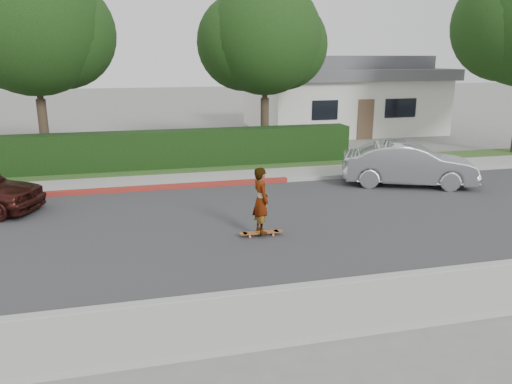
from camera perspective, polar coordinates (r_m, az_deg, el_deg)
ground at (r=13.59m, az=4.61°, el=-3.19°), size 120.00×120.00×0.00m
road at (r=13.59m, az=4.61°, el=-3.17°), size 60.00×8.00×0.01m
curb_near at (r=10.04m, az=12.12°, el=-9.96°), size 60.00×0.20×0.15m
sidewalk_near at (r=9.33m, az=14.56°, el=-12.26°), size 60.00×1.60×0.12m
curb_far at (r=17.35m, az=0.34°, el=1.22°), size 60.00×0.20×0.15m
curb_red_section at (r=16.86m, az=-16.36°, el=0.18°), size 12.00×0.21×0.15m
sidewalk_far at (r=18.20m, az=-0.36°, el=1.84°), size 60.00×1.60×0.12m
planting_strip at (r=19.72m, az=-1.45°, el=2.87°), size 60.00×1.60×0.10m
hedge at (r=19.76m, az=-10.40°, el=4.72°), size 15.00×1.00×1.50m
tree_left at (r=21.18m, az=-24.13°, el=16.66°), size 5.99×5.21×8.00m
tree_center at (r=22.13m, az=0.87°, el=16.88°), size 5.66×4.84×7.44m
house at (r=30.78m, az=9.54°, el=11.01°), size 10.60×8.60×4.30m
skateboard at (r=12.31m, az=0.56°, el=-4.66°), size 1.10×0.24×0.10m
skateboarder at (r=12.05m, az=0.57°, el=-0.96°), size 0.47×0.64×1.63m
car_silver at (r=17.76m, az=17.02°, el=3.04°), size 4.67×3.10×1.46m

